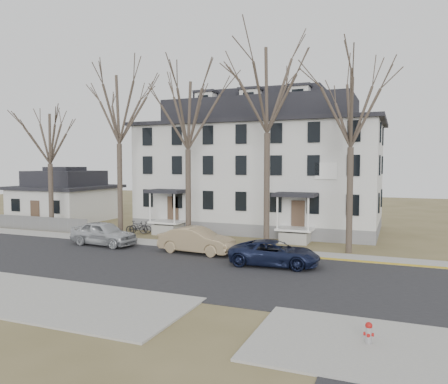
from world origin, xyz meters
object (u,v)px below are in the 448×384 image
at_px(tree_center, 267,84).
at_px(bicycle_right, 137,228).
at_px(car_silver, 104,234).
at_px(car_tan, 197,241).
at_px(car_navy, 274,254).
at_px(small_house, 66,198).
at_px(tree_mid_left, 188,110).
at_px(tree_far_left, 119,104).
at_px(tree_bungalow, 49,135).
at_px(tree_mid_right, 351,102).
at_px(bicycle_left, 140,228).
at_px(fire_hydrant, 369,334).
at_px(boarding_house, 260,168).

distance_m(tree_center, bicycle_right, 15.46).
bearing_deg(car_silver, car_tan, -84.89).
bearing_deg(car_navy, small_house, 61.59).
bearing_deg(tree_mid_left, small_house, 159.97).
relative_size(small_house, bicycle_right, 4.94).
height_order(tree_far_left, tree_bungalow, tree_far_left).
distance_m(tree_mid_right, car_silver, 18.78).
xyz_separation_m(bicycle_left, fire_hydrant, (18.79, -16.17, -0.12)).
bearing_deg(tree_bungalow, boarding_house, 27.01).
xyz_separation_m(boarding_house, car_tan, (-0.46, -12.07, -4.56)).
height_order(tree_far_left, car_tan, tree_far_left).
height_order(tree_center, car_navy, tree_center).
bearing_deg(fire_hydrant, small_house, 145.76).
distance_m(tree_mid_right, bicycle_right, 19.07).
bearing_deg(tree_mid_left, tree_far_left, 180.00).
xyz_separation_m(boarding_house, fire_hydrant, (10.63, -22.81, -4.99)).
bearing_deg(car_silver, bicycle_left, 10.42).
distance_m(tree_mid_left, bicycle_right, 10.54).
distance_m(bicycle_right, fire_hydrant, 24.60).
xyz_separation_m(tree_far_left, tree_mid_left, (6.00, 0.00, -0.74)).
height_order(boarding_house, car_navy, boarding_house).
height_order(tree_mid_right, tree_bungalow, tree_mid_right).
height_order(tree_mid_right, bicycle_left, tree_mid_right).
xyz_separation_m(tree_center, car_tan, (-3.46, -3.91, -10.27)).
height_order(tree_mid_left, car_tan, tree_mid_left).
relative_size(car_silver, car_navy, 0.98).
bearing_deg(small_house, bicycle_left, -21.54).
distance_m(boarding_house, small_house, 20.34).
distance_m(tree_mid_left, tree_center, 6.18).
xyz_separation_m(small_house, tree_mid_right, (28.50, -6.20, 7.35)).
bearing_deg(car_navy, tree_far_left, 65.42).
bearing_deg(car_silver, tree_mid_right, -71.33).
relative_size(small_house, tree_far_left, 0.63).
relative_size(tree_bungalow, fire_hydrant, 14.15).
height_order(tree_mid_left, bicycle_right, tree_mid_left).
bearing_deg(tree_center, fire_hydrant, -62.48).
relative_size(tree_bungalow, bicycle_left, 5.62).
bearing_deg(tree_center, small_house, 164.92).
bearing_deg(fire_hydrant, tree_far_left, 143.27).
bearing_deg(boarding_house, car_tan, -92.16).
bearing_deg(car_tan, bicycle_right, 61.14).
relative_size(tree_mid_left, tree_center, 0.87).
height_order(tree_bungalow, fire_hydrant, tree_bungalow).
relative_size(car_tan, bicycle_left, 2.59).
xyz_separation_m(tree_mid_right, bicycle_left, (-16.66, 1.52, -9.10)).
relative_size(small_house, bicycle_left, 4.54).
relative_size(tree_bungalow, car_silver, 2.20).
bearing_deg(fire_hydrant, bicycle_left, 139.28).
xyz_separation_m(tree_mid_right, tree_bungalow, (-24.50, 0.00, -1.48)).
distance_m(car_navy, bicycle_left, 14.90).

